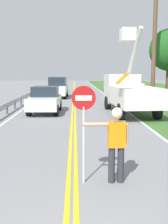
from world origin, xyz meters
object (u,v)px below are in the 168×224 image
object	(u,v)px
flagger_worker	(116,140)
oncoming_sedan_nearest	(45,100)
stop_sign_paddle	(84,113)
oncoming_suv_second	(58,87)
utility_bucket_truck	(128,91)
utility_pole_near	(154,44)

from	to	relation	value
flagger_worker	oncoming_sedan_nearest	world-z (taller)	flagger_worker
stop_sign_paddle	oncoming_suv_second	xyz separation A→B (m)	(-1.93, 21.76, -0.65)
utility_bucket_truck	oncoming_sedan_nearest	distance (m)	5.41
utility_bucket_truck	oncoming_suv_second	size ratio (longest dim) A/B	1.49
oncoming_suv_second	oncoming_sedan_nearest	bearing A→B (deg)	-91.07
flagger_worker	oncoming_suv_second	size ratio (longest dim) A/B	0.39
utility_bucket_truck	oncoming_sedan_nearest	xyz separation A→B (m)	(-5.37, 0.18, -0.58)
flagger_worker	stop_sign_paddle	world-z (taller)	stop_sign_paddle
flagger_worker	stop_sign_paddle	distance (m)	1.02
utility_bucket_truck	oncoming_sedan_nearest	bearing A→B (deg)	178.13
stop_sign_paddle	utility_pole_near	distance (m)	13.55
oncoming_suv_second	utility_pole_near	xyz separation A→B (m)	(7.06, -9.53, 3.42)
stop_sign_paddle	oncoming_sedan_nearest	xyz separation A→B (m)	(-2.12, 11.35, -0.88)
utility_bucket_truck	stop_sign_paddle	bearing A→B (deg)	-106.23
utility_pole_near	stop_sign_paddle	bearing A→B (deg)	-112.79
stop_sign_paddle	oncoming_sedan_nearest	world-z (taller)	stop_sign_paddle
utility_bucket_truck	utility_pole_near	size ratio (longest dim) A/B	0.80
stop_sign_paddle	oncoming_sedan_nearest	distance (m)	11.58
flagger_worker	utility_pole_near	xyz separation A→B (m)	(4.37, 12.22, 3.44)
oncoming_suv_second	utility_bucket_truck	bearing A→B (deg)	-63.94
flagger_worker	oncoming_sedan_nearest	distance (m)	11.71
oncoming_sedan_nearest	stop_sign_paddle	bearing A→B (deg)	-79.41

